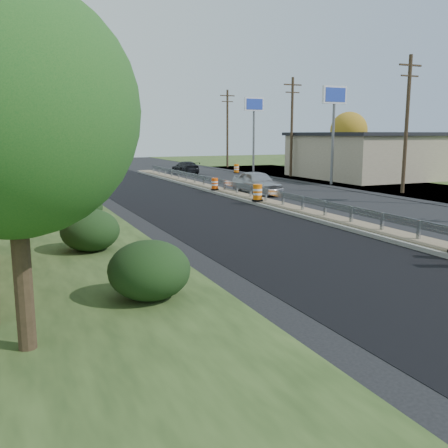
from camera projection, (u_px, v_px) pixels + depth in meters
name	position (u px, v px, depth m)	size (l,w,h in m)	color
ground	(351.00, 227.00, 22.49)	(140.00, 140.00, 0.00)	black
milled_overlay	(185.00, 204.00, 29.73)	(7.20, 120.00, 0.01)	black
median	(266.00, 202.00, 29.67)	(1.60, 55.00, 0.23)	gray
guardrail	(258.00, 190.00, 30.45)	(0.10, 46.15, 0.72)	silver
retail_building_near	(397.00, 154.00, 48.47)	(18.50, 12.50, 4.27)	tan
pylon_sign_mid	(334.00, 104.00, 39.92)	(2.20, 0.30, 7.90)	slate
pylon_sign_north	(254.00, 111.00, 52.51)	(2.20, 0.30, 7.90)	slate
utility_pole_smid	(407.00, 122.00, 34.29)	(1.90, 0.26, 9.40)	#473523
utility_pole_nmid	(292.00, 125.00, 47.78)	(1.90, 0.26, 9.40)	#473523
utility_pole_north	(227.00, 127.00, 61.27)	(1.90, 0.26, 9.40)	#473523
hedge_south	(149.00, 270.00, 12.57)	(2.09, 2.09, 1.52)	black
hedge_mid	(90.00, 230.00, 17.76)	(2.09, 2.09, 1.52)	black
hedge_north	(80.00, 207.00, 23.36)	(2.09, 2.09, 1.52)	black
tree_near_green	(10.00, 111.00, 8.90)	(4.62, 4.62, 6.86)	#473523
tree_near_red	(24.00, 119.00, 25.43)	(4.95, 4.95, 7.35)	#473523
tree_far_yellow	(349.00, 130.00, 62.64)	(4.62, 4.62, 6.86)	#473523
barrel_median_mid	(257.00, 193.00, 29.36)	(0.67, 0.67, 0.98)	black
barrel_median_far	(215.00, 184.00, 35.20)	(0.57, 0.57, 0.83)	black
barrel_shoulder_far	(236.00, 169.00, 53.15)	(0.65, 0.65, 0.95)	black
car_silver	(257.00, 183.00, 34.54)	(1.91, 4.74, 1.62)	#AFB0B4
car_dark_far	(186.00, 167.00, 52.32)	(1.82, 4.48, 1.30)	black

